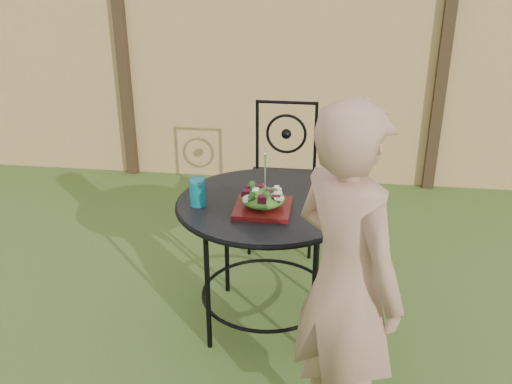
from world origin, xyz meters
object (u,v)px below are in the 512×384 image
at_px(patio_table, 267,226).
at_px(salad_plate, 263,208).
at_px(patio_chair, 284,172).
at_px(diner, 346,284).

distance_m(patio_table, salad_plate, 0.18).
relative_size(patio_chair, salad_plate, 3.52).
bearing_deg(patio_table, diner, -62.03).
height_order(patio_chair, diner, diner).
bearing_deg(salad_plate, diner, -57.63).
xyz_separation_m(patio_table, diner, (0.38, -0.72, 0.14)).
relative_size(patio_table, salad_plate, 3.42).
height_order(patio_table, patio_chair, patio_chair).
height_order(patio_table, salad_plate, salad_plate).
distance_m(patio_table, diner, 0.83).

